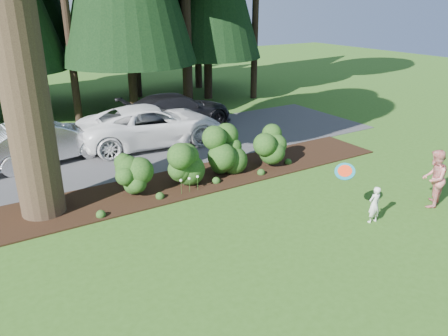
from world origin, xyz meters
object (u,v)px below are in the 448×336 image
object	(u,v)px
car_silver_wagon	(45,141)
child	(374,205)
car_white_suv	(152,125)
car_dark_suv	(177,110)
frisbee	(345,171)
adult	(434,178)

from	to	relation	value
car_silver_wagon	child	size ratio (longest dim) A/B	4.55
car_silver_wagon	child	bearing A→B (deg)	-154.66
car_silver_wagon	car_white_suv	bearing A→B (deg)	-100.96
car_dark_suv	child	size ratio (longest dim) A/B	5.11
child	frisbee	world-z (taller)	frisbee
car_silver_wagon	frisbee	world-z (taller)	frisbee
car_dark_suv	frisbee	distance (m)	11.52
car_white_suv	car_dark_suv	world-z (taller)	car_white_suv
car_silver_wagon	adult	xyz separation A→B (m)	(9.16, -10.16, 0.05)
car_silver_wagon	adult	world-z (taller)	adult
adult	frisbee	distance (m)	3.36
car_dark_suv	child	distance (m)	11.87
child	frisbee	xyz separation A→B (m)	(-0.90, 0.39, 1.06)
car_white_suv	frisbee	bearing A→B (deg)	-164.89
child	frisbee	bearing A→B (deg)	-19.22
car_silver_wagon	car_dark_suv	world-z (taller)	car_silver_wagon
car_silver_wagon	car_dark_suv	distance (m)	6.80
frisbee	child	bearing A→B (deg)	-23.36
child	adult	world-z (taller)	adult
car_white_suv	frisbee	distance (m)	9.60
car_white_suv	frisbee	xyz separation A→B (m)	(1.58, -9.44, 0.73)
car_white_suv	adult	world-z (taller)	adult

